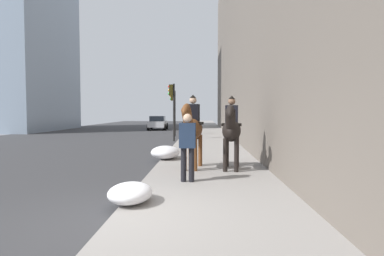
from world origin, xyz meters
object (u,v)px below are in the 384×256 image
at_px(mounted_horse_near, 192,128).
at_px(pedestrian_greeting, 187,143).
at_px(car_near_lane, 158,123).
at_px(traffic_light_far_curb, 174,106).
at_px(traffic_light_near_curb, 172,103).
at_px(mounted_horse_far, 231,129).

xyz_separation_m(mounted_horse_near, pedestrian_greeting, (-1.87, 0.06, -0.28)).
bearing_deg(car_near_lane, traffic_light_far_curb, -165.87).
bearing_deg(pedestrian_greeting, traffic_light_far_curb, 9.30).
xyz_separation_m(car_near_lane, traffic_light_far_curb, (-8.84, -2.43, 1.60)).
height_order(mounted_horse_near, traffic_light_near_curb, traffic_light_near_curb).
height_order(mounted_horse_near, mounted_horse_far, mounted_horse_near).
relative_size(mounted_horse_near, car_near_lane, 0.59).
bearing_deg(mounted_horse_near, pedestrian_greeting, 7.48).
xyz_separation_m(mounted_horse_far, pedestrian_greeting, (-1.75, 1.24, -0.25)).
distance_m(traffic_light_near_curb, traffic_light_far_curb, 4.12).
height_order(mounted_horse_near, traffic_light_far_curb, traffic_light_far_curb).
relative_size(mounted_horse_far, car_near_lane, 0.58).
bearing_deg(pedestrian_greeting, car_near_lane, 12.51).
xyz_separation_m(mounted_horse_near, traffic_light_far_curb, (14.79, 1.89, 0.97)).
xyz_separation_m(car_near_lane, traffic_light_near_curb, (-12.94, -2.73, 1.71)).
bearing_deg(pedestrian_greeting, mounted_horse_far, -32.35).
bearing_deg(mounted_horse_near, car_near_lane, -160.41).
xyz_separation_m(pedestrian_greeting, traffic_light_far_curb, (16.65, 1.83, 1.25)).
bearing_deg(traffic_light_near_curb, traffic_light_far_curb, 4.13).
relative_size(mounted_horse_near, traffic_light_near_curb, 0.62).
height_order(mounted_horse_near, pedestrian_greeting, mounted_horse_near).
bearing_deg(traffic_light_far_curb, mounted_horse_far, -168.34).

